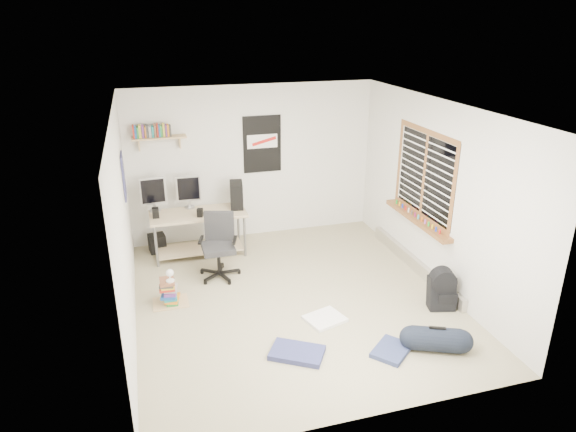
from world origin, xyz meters
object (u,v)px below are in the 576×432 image
object	(u,v)px
desk	(199,233)
backpack	(441,293)
duffel_bag	(436,339)
office_chair	(218,245)
book_stack	(170,293)

from	to	relation	value
desk	backpack	bearing A→B (deg)	-65.95
desk	duffel_bag	distance (m)	3.90
desk	office_chair	xyz separation A→B (m)	(0.17, -0.81, 0.12)
desk	backpack	xyz separation A→B (m)	(2.75, -2.42, -0.16)
desk	backpack	world-z (taller)	desk
backpack	duffel_bag	world-z (taller)	backpack
office_chair	book_stack	distance (m)	0.97
book_stack	duffel_bag	bearing A→B (deg)	-33.70
desk	duffel_bag	bearing A→B (deg)	-80.12
desk	book_stack	xyz separation A→B (m)	(-0.56, -1.36, -0.21)
office_chair	backpack	xyz separation A→B (m)	(2.58, -1.60, -0.29)
office_chair	desk	bearing A→B (deg)	118.77
office_chair	backpack	distance (m)	3.05
office_chair	duffel_bag	distance (m)	3.16
desk	backpack	distance (m)	3.66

